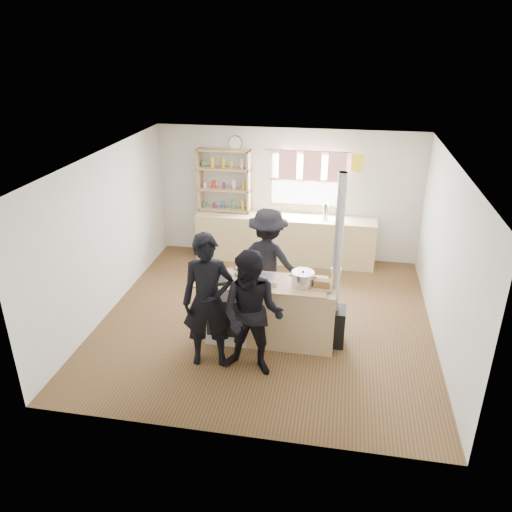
{
  "coord_description": "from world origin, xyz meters",
  "views": [
    {
      "loc": [
        1.03,
        -6.61,
        4.08
      ],
      "look_at": [
        -0.14,
        -0.1,
        1.1
      ],
      "focal_mm": 35.0,
      "sensor_mm": 36.0,
      "label": 1
    }
  ],
  "objects_px": {
    "bread_board": "(322,285)",
    "person_far": "(268,261)",
    "stockpot_stove": "(243,272)",
    "thermos": "(325,212)",
    "stockpot_counter": "(303,279)",
    "roast_tray": "(265,279)",
    "flue_heater": "(334,303)",
    "skillet_greens": "(220,279)",
    "person_near_right": "(252,315)",
    "cooking_island": "(270,311)",
    "person_near_left": "(208,301)"
  },
  "relations": [
    {
      "from": "roast_tray",
      "to": "person_near_right",
      "type": "xyz_separation_m",
      "value": [
        -0.03,
        -0.77,
        -0.12
      ]
    },
    {
      "from": "bread_board",
      "to": "person_far",
      "type": "xyz_separation_m",
      "value": [
        -0.88,
        0.92,
        -0.14
      ]
    },
    {
      "from": "thermos",
      "to": "cooking_island",
      "type": "distance_m",
      "value": 2.89
    },
    {
      "from": "bread_board",
      "to": "person_far",
      "type": "relative_size",
      "value": 0.17
    },
    {
      "from": "stockpot_stove",
      "to": "person_near_right",
      "type": "relative_size",
      "value": 0.12
    },
    {
      "from": "thermos",
      "to": "cooking_island",
      "type": "xyz_separation_m",
      "value": [
        -0.6,
        -2.77,
        -0.57
      ]
    },
    {
      "from": "stockpot_counter",
      "to": "bread_board",
      "type": "distance_m",
      "value": 0.27
    },
    {
      "from": "stockpot_stove",
      "to": "bread_board",
      "type": "xyz_separation_m",
      "value": [
        1.11,
        -0.16,
        -0.02
      ]
    },
    {
      "from": "thermos",
      "to": "flue_heater",
      "type": "xyz_separation_m",
      "value": [
        0.28,
        -2.7,
        -0.4
      ]
    },
    {
      "from": "roast_tray",
      "to": "skillet_greens",
      "type": "bearing_deg",
      "value": -173.6
    },
    {
      "from": "cooking_island",
      "to": "skillet_greens",
      "type": "bearing_deg",
      "value": -173.63
    },
    {
      "from": "roast_tray",
      "to": "person_near_right",
      "type": "relative_size",
      "value": 0.21
    },
    {
      "from": "bread_board",
      "to": "person_near_left",
      "type": "distance_m",
      "value": 1.54
    },
    {
      "from": "cooking_island",
      "to": "person_far",
      "type": "bearing_deg",
      "value": 101.54
    },
    {
      "from": "stockpot_counter",
      "to": "bread_board",
      "type": "bearing_deg",
      "value": -6.71
    },
    {
      "from": "thermos",
      "to": "person_near_left",
      "type": "xyz_separation_m",
      "value": [
        -1.32,
        -3.43,
        -0.12
      ]
    },
    {
      "from": "stockpot_counter",
      "to": "roast_tray",
      "type": "bearing_deg",
      "value": 177.83
    },
    {
      "from": "skillet_greens",
      "to": "stockpot_stove",
      "type": "xyz_separation_m",
      "value": [
        0.29,
        0.18,
        0.05
      ]
    },
    {
      "from": "person_far",
      "to": "person_near_left",
      "type": "bearing_deg",
      "value": 82.61
    },
    {
      "from": "thermos",
      "to": "skillet_greens",
      "type": "xyz_separation_m",
      "value": [
        -1.3,
        -2.85,
        -0.08
      ]
    },
    {
      "from": "thermos",
      "to": "cooking_island",
      "type": "relative_size",
      "value": 0.14
    },
    {
      "from": "stockpot_stove",
      "to": "person_near_right",
      "type": "xyz_separation_m",
      "value": [
        0.29,
        -0.88,
        -0.15
      ]
    },
    {
      "from": "skillet_greens",
      "to": "bread_board",
      "type": "distance_m",
      "value": 1.4
    },
    {
      "from": "stockpot_stove",
      "to": "cooking_island",
      "type": "bearing_deg",
      "value": -13.47
    },
    {
      "from": "stockpot_counter",
      "to": "person_near_right",
      "type": "bearing_deg",
      "value": -126.57
    },
    {
      "from": "skillet_greens",
      "to": "bread_board",
      "type": "xyz_separation_m",
      "value": [
        1.4,
        0.02,
        0.02
      ]
    },
    {
      "from": "cooking_island",
      "to": "roast_tray",
      "type": "height_order",
      "value": "roast_tray"
    },
    {
      "from": "roast_tray",
      "to": "bread_board",
      "type": "height_order",
      "value": "bread_board"
    },
    {
      "from": "roast_tray",
      "to": "person_near_right",
      "type": "distance_m",
      "value": 0.78
    },
    {
      "from": "bread_board",
      "to": "person_far",
      "type": "height_order",
      "value": "person_far"
    },
    {
      "from": "flue_heater",
      "to": "person_far",
      "type": "xyz_separation_m",
      "value": [
        -1.05,
        0.8,
        0.2
      ]
    },
    {
      "from": "thermos",
      "to": "flue_heater",
      "type": "height_order",
      "value": "flue_heater"
    },
    {
      "from": "person_near_right",
      "to": "roast_tray",
      "type": "bearing_deg",
      "value": 94.42
    },
    {
      "from": "cooking_island",
      "to": "bread_board",
      "type": "xyz_separation_m",
      "value": [
        0.7,
        -0.06,
        0.51
      ]
    },
    {
      "from": "stockpot_counter",
      "to": "flue_heater",
      "type": "height_order",
      "value": "flue_heater"
    },
    {
      "from": "cooking_island",
      "to": "bread_board",
      "type": "distance_m",
      "value": 0.87
    },
    {
      "from": "roast_tray",
      "to": "flue_heater",
      "type": "relative_size",
      "value": 0.15
    },
    {
      "from": "person_far",
      "to": "roast_tray",
      "type": "bearing_deg",
      "value": 108.23
    },
    {
      "from": "cooking_island",
      "to": "person_near_right",
      "type": "distance_m",
      "value": 0.87
    },
    {
      "from": "skillet_greens",
      "to": "flue_heater",
      "type": "relative_size",
      "value": 0.16
    },
    {
      "from": "stockpot_stove",
      "to": "flue_heater",
      "type": "relative_size",
      "value": 0.08
    },
    {
      "from": "stockpot_stove",
      "to": "thermos",
      "type": "bearing_deg",
      "value": 69.28
    },
    {
      "from": "thermos",
      "to": "stockpot_stove",
      "type": "bearing_deg",
      "value": -110.72
    },
    {
      "from": "bread_board",
      "to": "flue_heater",
      "type": "xyz_separation_m",
      "value": [
        0.18,
        0.13,
        -0.34
      ]
    },
    {
      "from": "roast_tray",
      "to": "stockpot_stove",
      "type": "bearing_deg",
      "value": 161.81
    },
    {
      "from": "skillet_greens",
      "to": "person_far",
      "type": "xyz_separation_m",
      "value": [
        0.52,
        0.94,
        -0.12
      ]
    },
    {
      "from": "thermos",
      "to": "person_far",
      "type": "relative_size",
      "value": 0.17
    },
    {
      "from": "skillet_greens",
      "to": "stockpot_counter",
      "type": "height_order",
      "value": "stockpot_counter"
    },
    {
      "from": "person_far",
      "to": "stockpot_counter",
      "type": "bearing_deg",
      "value": 136.76
    },
    {
      "from": "skillet_greens",
      "to": "stockpot_counter",
      "type": "xyz_separation_m",
      "value": [
        1.14,
        0.05,
        0.07
      ]
    }
  ]
}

